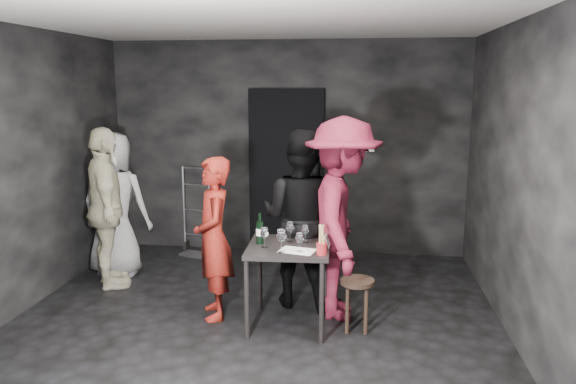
# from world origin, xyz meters

# --- Properties ---
(floor) EXTENTS (4.50, 5.00, 0.02)m
(floor) POSITION_xyz_m (0.00, 0.00, 0.00)
(floor) COLOR black
(floor) RESTS_ON ground
(ceiling) EXTENTS (4.50, 5.00, 0.02)m
(ceiling) POSITION_xyz_m (0.00, 0.00, 2.70)
(ceiling) COLOR silver
(ceiling) RESTS_ON ground
(wall_back) EXTENTS (4.50, 0.04, 2.70)m
(wall_back) POSITION_xyz_m (0.00, 2.50, 1.35)
(wall_back) COLOR black
(wall_back) RESTS_ON ground
(wall_front) EXTENTS (4.50, 0.04, 2.70)m
(wall_front) POSITION_xyz_m (0.00, -2.50, 1.35)
(wall_front) COLOR black
(wall_front) RESTS_ON ground
(wall_left) EXTENTS (0.04, 5.00, 2.70)m
(wall_left) POSITION_xyz_m (-2.25, 0.00, 1.35)
(wall_left) COLOR black
(wall_left) RESTS_ON ground
(wall_right) EXTENTS (0.04, 5.00, 2.70)m
(wall_right) POSITION_xyz_m (2.25, 0.00, 1.35)
(wall_right) COLOR black
(wall_right) RESTS_ON ground
(doorway) EXTENTS (0.95, 0.10, 2.10)m
(doorway) POSITION_xyz_m (0.00, 2.44, 1.05)
(doorway) COLOR black
(doorway) RESTS_ON ground
(wallbox_upper) EXTENTS (0.12, 0.06, 0.12)m
(wallbox_upper) POSITION_xyz_m (0.85, 2.45, 1.45)
(wallbox_upper) COLOR #B7B7B2
(wallbox_upper) RESTS_ON wall_back
(wallbox_lower) EXTENTS (0.10, 0.06, 0.14)m
(wallbox_lower) POSITION_xyz_m (1.05, 2.45, 1.40)
(wallbox_lower) COLOR #B7B7B2
(wallbox_lower) RESTS_ON wall_back
(hand_truck) EXTENTS (0.38, 0.33, 1.13)m
(hand_truck) POSITION_xyz_m (-1.13, 2.20, 0.21)
(hand_truck) COLOR #B2B2B7
(hand_truck) RESTS_ON floor
(tasting_table) EXTENTS (0.72, 0.72, 0.75)m
(tasting_table) POSITION_xyz_m (0.32, 0.19, 0.65)
(tasting_table) COLOR black
(tasting_table) RESTS_ON floor
(stool) EXTENTS (0.30, 0.30, 0.47)m
(stool) POSITION_xyz_m (0.93, 0.16, 0.36)
(stool) COLOR black
(stool) RESTS_ON floor
(server_red) EXTENTS (0.53, 0.65, 1.52)m
(server_red) POSITION_xyz_m (-0.40, 0.31, 0.76)
(server_red) COLOR maroon
(server_red) RESTS_ON floor
(woman_black) EXTENTS (1.09, 0.81, 2.01)m
(woman_black) POSITION_xyz_m (0.37, 0.72, 1.01)
(woman_black) COLOR black
(woman_black) RESTS_ON floor
(man_maroon) EXTENTS (0.78, 1.54, 2.34)m
(man_maroon) POSITION_xyz_m (0.78, 0.49, 1.17)
(man_maroon) COLOR maroon
(man_maroon) RESTS_ON floor
(bystander_cream) EXTENTS (1.05, 1.28, 1.97)m
(bystander_cream) POSITION_xyz_m (-1.73, 0.94, 0.99)
(bystander_cream) COLOR beige
(bystander_cream) RESTS_ON floor
(bystander_grey) EXTENTS (0.90, 0.53, 1.78)m
(bystander_grey) POSITION_xyz_m (-1.82, 1.34, 0.89)
(bystander_grey) COLOR gray
(bystander_grey) RESTS_ON floor
(tasting_mat) EXTENTS (0.34, 0.26, 0.00)m
(tasting_mat) POSITION_xyz_m (0.41, 0.03, 0.75)
(tasting_mat) COLOR white
(tasting_mat) RESTS_ON tasting_table
(wine_glass_a) EXTENTS (0.09, 0.09, 0.20)m
(wine_glass_a) POSITION_xyz_m (0.12, 0.09, 0.85)
(wine_glass_a) COLOR white
(wine_glass_a) RESTS_ON tasting_table
(wine_glass_b) EXTENTS (0.09, 0.09, 0.20)m
(wine_glass_b) POSITION_xyz_m (0.05, 0.27, 0.85)
(wine_glass_b) COLOR white
(wine_glass_b) RESTS_ON tasting_table
(wine_glass_c) EXTENTS (0.08, 0.08, 0.20)m
(wine_glass_c) POSITION_xyz_m (0.32, 0.30, 0.85)
(wine_glass_c) COLOR white
(wine_glass_c) RESTS_ON tasting_table
(wine_glass_d) EXTENTS (0.09, 0.09, 0.22)m
(wine_glass_d) POSITION_xyz_m (0.28, -0.03, 0.86)
(wine_glass_d) COLOR white
(wine_glass_d) RESTS_ON tasting_table
(wine_glass_e) EXTENTS (0.07, 0.07, 0.18)m
(wine_glass_e) POSITION_xyz_m (0.44, 0.00, 0.84)
(wine_glass_e) COLOR white
(wine_glass_e) RESTS_ON tasting_table
(wine_glass_f) EXTENTS (0.08, 0.08, 0.18)m
(wine_glass_f) POSITION_xyz_m (0.45, 0.29, 0.84)
(wine_glass_f) COLOR white
(wine_glass_f) RESTS_ON tasting_table
(wine_bottle) EXTENTS (0.07, 0.07, 0.28)m
(wine_bottle) POSITION_xyz_m (0.06, 0.21, 0.86)
(wine_bottle) COLOR black
(wine_bottle) RESTS_ON tasting_table
(breadstick_cup) EXTENTS (0.09, 0.09, 0.28)m
(breadstick_cup) POSITION_xyz_m (0.63, -0.04, 0.87)
(breadstick_cup) COLOR maroon
(breadstick_cup) RESTS_ON tasting_table
(reserved_card) EXTENTS (0.09, 0.14, 0.11)m
(reserved_card) POSITION_xyz_m (0.63, 0.19, 0.80)
(reserved_card) COLOR white
(reserved_card) RESTS_ON tasting_table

